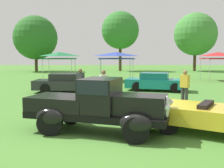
{
  "coord_description": "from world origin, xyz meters",
  "views": [
    {
      "loc": [
        0.28,
        -7.63,
        2.4
      ],
      "look_at": [
        0.47,
        3.09,
        1.25
      ],
      "focal_mm": 43.0,
      "sensor_mm": 36.0,
      "label": 1
    }
  ],
  "objects_px": {
    "feature_pickup_truck": "(98,105)",
    "spectator_between_cars": "(80,83)",
    "spectator_near_truck": "(185,86)",
    "show_car_teal": "(156,82)",
    "show_car_charcoal": "(68,83)",
    "canopy_tent_left_field": "(59,55)",
    "spectator_by_row": "(104,86)",
    "canopy_tent_right_field": "(218,55)",
    "canopy_tent_center_field": "(116,55)"
  },
  "relations": [
    {
      "from": "show_car_teal",
      "to": "spectator_by_row",
      "type": "distance_m",
      "value": 6.21
    },
    {
      "from": "spectator_near_truck",
      "to": "show_car_teal",
      "type": "bearing_deg",
      "value": 94.29
    },
    {
      "from": "feature_pickup_truck",
      "to": "spectator_near_truck",
      "type": "relative_size",
      "value": 2.73
    },
    {
      "from": "show_car_charcoal",
      "to": "canopy_tent_right_field",
      "type": "distance_m",
      "value": 15.13
    },
    {
      "from": "spectator_between_cars",
      "to": "spectator_by_row",
      "type": "bearing_deg",
      "value": -49.44
    },
    {
      "from": "spectator_near_truck",
      "to": "canopy_tent_left_field",
      "type": "relative_size",
      "value": 0.6
    },
    {
      "from": "feature_pickup_truck",
      "to": "show_car_teal",
      "type": "relative_size",
      "value": 1.04
    },
    {
      "from": "spectator_near_truck",
      "to": "canopy_tent_center_field",
      "type": "bearing_deg",
      "value": 103.16
    },
    {
      "from": "feature_pickup_truck",
      "to": "canopy_tent_center_field",
      "type": "xyz_separation_m",
      "value": [
        1.1,
        17.01,
        1.56
      ]
    },
    {
      "from": "spectator_by_row",
      "to": "canopy_tent_left_field",
      "type": "relative_size",
      "value": 0.6
    },
    {
      "from": "spectator_by_row",
      "to": "canopy_tent_right_field",
      "type": "bearing_deg",
      "value": 49.02
    },
    {
      "from": "show_car_teal",
      "to": "spectator_near_truck",
      "type": "distance_m",
      "value": 5.32
    },
    {
      "from": "spectator_by_row",
      "to": "canopy_tent_center_field",
      "type": "distance_m",
      "value": 12.41
    },
    {
      "from": "spectator_near_truck",
      "to": "canopy_tent_left_field",
      "type": "bearing_deg",
      "value": 123.79
    },
    {
      "from": "canopy_tent_right_field",
      "to": "canopy_tent_center_field",
      "type": "bearing_deg",
      "value": 179.28
    },
    {
      "from": "show_car_charcoal",
      "to": "spectator_by_row",
      "type": "xyz_separation_m",
      "value": [
        2.36,
        -4.5,
        0.31
      ]
    },
    {
      "from": "spectator_between_cars",
      "to": "canopy_tent_left_field",
      "type": "bearing_deg",
      "value": 105.75
    },
    {
      "from": "canopy_tent_center_field",
      "to": "spectator_by_row",
      "type": "bearing_deg",
      "value": -94.64
    },
    {
      "from": "feature_pickup_truck",
      "to": "canopy_tent_right_field",
      "type": "distance_m",
      "value": 20.04
    },
    {
      "from": "feature_pickup_truck",
      "to": "show_car_teal",
      "type": "height_order",
      "value": "feature_pickup_truck"
    },
    {
      "from": "show_car_charcoal",
      "to": "canopy_tent_center_field",
      "type": "bearing_deg",
      "value": 66.64
    },
    {
      "from": "show_car_charcoal",
      "to": "canopy_tent_left_field",
      "type": "bearing_deg",
      "value": 104.02
    },
    {
      "from": "spectator_between_cars",
      "to": "spectator_by_row",
      "type": "distance_m",
      "value": 1.95
    },
    {
      "from": "feature_pickup_truck",
      "to": "spectator_between_cars",
      "type": "xyz_separation_m",
      "value": [
        -1.16,
        6.22,
        0.05
      ]
    },
    {
      "from": "spectator_near_truck",
      "to": "show_car_charcoal",
      "type": "bearing_deg",
      "value": 143.27
    },
    {
      "from": "feature_pickup_truck",
      "to": "spectator_between_cars",
      "type": "height_order",
      "value": "feature_pickup_truck"
    },
    {
      "from": "spectator_between_cars",
      "to": "spectator_near_truck",
      "type": "bearing_deg",
      "value": -17.84
    },
    {
      "from": "feature_pickup_truck",
      "to": "canopy_tent_left_field",
      "type": "bearing_deg",
      "value": 103.86
    },
    {
      "from": "show_car_charcoal",
      "to": "spectator_near_truck",
      "type": "distance_m",
      "value": 7.83
    },
    {
      "from": "canopy_tent_right_field",
      "to": "spectator_by_row",
      "type": "bearing_deg",
      "value": -130.98
    },
    {
      "from": "spectator_near_truck",
      "to": "canopy_tent_right_field",
      "type": "bearing_deg",
      "value": 61.66
    },
    {
      "from": "feature_pickup_truck",
      "to": "spectator_by_row",
      "type": "bearing_deg",
      "value": 88.69
    },
    {
      "from": "canopy_tent_left_field",
      "to": "feature_pickup_truck",
      "type": "bearing_deg",
      "value": -76.14
    },
    {
      "from": "feature_pickup_truck",
      "to": "canopy_tent_left_field",
      "type": "distance_m",
      "value": 17.29
    },
    {
      "from": "spectator_between_cars",
      "to": "canopy_tent_right_field",
      "type": "distance_m",
      "value": 16.0
    },
    {
      "from": "canopy_tent_left_field",
      "to": "canopy_tent_right_field",
      "type": "xyz_separation_m",
      "value": [
        14.79,
        0.18,
        -0.0
      ]
    },
    {
      "from": "show_car_charcoal",
      "to": "spectator_by_row",
      "type": "bearing_deg",
      "value": -62.28
    },
    {
      "from": "show_car_charcoal",
      "to": "canopy_tent_left_field",
      "type": "xyz_separation_m",
      "value": [
        -1.87,
        7.48,
        1.82
      ]
    },
    {
      "from": "spectator_near_truck",
      "to": "spectator_between_cars",
      "type": "bearing_deg",
      "value": 162.16
    },
    {
      "from": "show_car_charcoal",
      "to": "spectator_near_truck",
      "type": "relative_size",
      "value": 2.7
    },
    {
      "from": "show_car_charcoal",
      "to": "spectator_between_cars",
      "type": "distance_m",
      "value": 3.22
    },
    {
      "from": "spectator_by_row",
      "to": "canopy_tent_right_field",
      "type": "relative_size",
      "value": 0.62
    },
    {
      "from": "spectator_by_row",
      "to": "canopy_tent_center_field",
      "type": "bearing_deg",
      "value": 85.36
    },
    {
      "from": "spectator_between_cars",
      "to": "canopy_tent_center_field",
      "type": "xyz_separation_m",
      "value": [
        2.27,
        10.79,
        1.51
      ]
    },
    {
      "from": "show_car_charcoal",
      "to": "show_car_teal",
      "type": "distance_m",
      "value": 5.9
    },
    {
      "from": "show_car_teal",
      "to": "canopy_tent_right_field",
      "type": "relative_size",
      "value": 1.64
    },
    {
      "from": "spectator_near_truck",
      "to": "spectator_between_cars",
      "type": "xyz_separation_m",
      "value": [
        -5.18,
        1.67,
        0.0
      ]
    },
    {
      "from": "spectator_near_truck",
      "to": "canopy_tent_right_field",
      "type": "height_order",
      "value": "canopy_tent_right_field"
    },
    {
      "from": "canopy_tent_left_field",
      "to": "canopy_tent_center_field",
      "type": "xyz_separation_m",
      "value": [
        5.23,
        0.3,
        0.0
      ]
    },
    {
      "from": "show_car_charcoal",
      "to": "spectator_by_row",
      "type": "relative_size",
      "value": 2.7
    }
  ]
}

